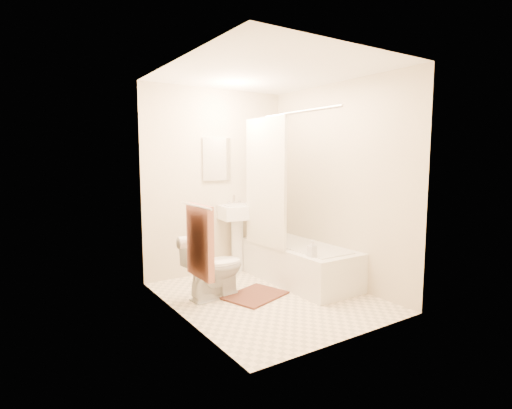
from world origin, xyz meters
TOP-DOWN VIEW (x-y plane):
  - floor at (0.00, 0.00)m, footprint 2.40×2.40m
  - ceiling at (0.00, 0.00)m, footprint 2.40×2.40m
  - wall_back at (0.00, 1.20)m, footprint 2.00×0.02m
  - wall_left at (-1.00, 0.00)m, footprint 0.02×2.40m
  - wall_right at (1.00, 0.00)m, footprint 0.02×2.40m
  - mirror at (0.00, 1.18)m, footprint 0.40×0.03m
  - curtain_rod at (0.30, 0.10)m, footprint 0.03×1.70m
  - shower_curtain at (0.30, 0.50)m, footprint 0.04×0.80m
  - towel_bar at (-0.96, -0.25)m, footprint 0.02×0.60m
  - towel at (-0.93, -0.25)m, footprint 0.06×0.45m
  - toilet_paper at (-0.93, 0.12)m, footprint 0.11×0.12m
  - toilet at (-0.49, 0.33)m, footprint 0.71×0.45m
  - sink at (0.24, 1.06)m, footprint 0.54×0.45m
  - bathtub at (0.65, 0.29)m, footprint 0.70×1.61m
  - bath_mat at (-0.11, 0.10)m, footprint 0.76×0.66m
  - soap_bottle at (0.40, -0.24)m, footprint 0.09×0.09m
  - scrub_brush at (0.66, 0.80)m, footprint 0.08×0.19m

SIDE VIEW (x-z plane):
  - floor at x=0.00m, z-range 0.00..0.00m
  - bath_mat at x=-0.11m, z-range 0.00..0.02m
  - bathtub at x=0.65m, z-range 0.00..0.45m
  - toilet at x=-0.49m, z-range 0.00..0.66m
  - scrub_brush at x=0.66m, z-range 0.45..0.49m
  - sink at x=0.24m, z-range 0.00..0.98m
  - soap_bottle at x=0.40m, z-range 0.45..0.63m
  - toilet_paper at x=-0.93m, z-range 0.64..0.76m
  - towel at x=-0.93m, z-range 0.45..1.11m
  - towel_bar at x=-0.96m, z-range 1.09..1.11m
  - wall_back at x=0.00m, z-range 0.00..2.40m
  - wall_left at x=-1.00m, z-range 0.00..2.40m
  - wall_right at x=1.00m, z-range 0.00..2.40m
  - shower_curtain at x=0.30m, z-range 0.44..2.00m
  - mirror at x=0.00m, z-range 1.23..1.77m
  - curtain_rod at x=0.30m, z-range 1.98..2.02m
  - ceiling at x=0.00m, z-range 2.40..2.40m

